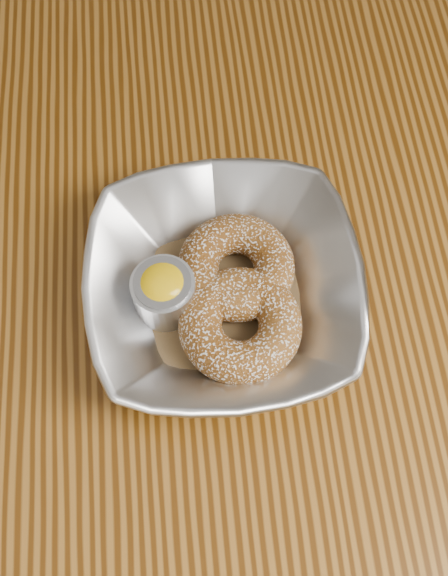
{
  "coord_description": "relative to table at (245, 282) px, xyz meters",
  "views": [
    {
      "loc": [
        -0.05,
        -0.29,
        1.28
      ],
      "look_at": [
        -0.03,
        -0.06,
        0.78
      ],
      "focal_mm": 42.0,
      "sensor_mm": 36.0,
      "label": 1
    }
  ],
  "objects": [
    {
      "name": "donut_front",
      "position": [
        -0.02,
        -0.1,
        0.13
      ],
      "size": [
        0.13,
        0.13,
        0.04
      ],
      "primitive_type": "torus",
      "rotation": [
        0.0,
        0.0,
        0.47
      ],
      "color": "brown",
      "rests_on": "parchment"
    },
    {
      "name": "ground_plane",
      "position": [
        0.0,
        0.0,
        -0.65
      ],
      "size": [
        4.0,
        4.0,
        0.0
      ],
      "primitive_type": "plane",
      "color": "#565659",
      "rests_on": "ground"
    },
    {
      "name": "table",
      "position": [
        0.0,
        0.0,
        0.0
      ],
      "size": [
        1.2,
        0.8,
        0.75
      ],
      "color": "brown",
      "rests_on": "ground_plane"
    },
    {
      "name": "ramekin",
      "position": [
        -0.08,
        -0.06,
        0.13
      ],
      "size": [
        0.05,
        0.05,
        0.05
      ],
      "color": "silver",
      "rests_on": "table"
    },
    {
      "name": "donut_back",
      "position": [
        -0.02,
        -0.04,
        0.13
      ],
      "size": [
        0.13,
        0.13,
        0.03
      ],
      "primitive_type": "torus",
      "rotation": [
        0.0,
        0.0,
        -0.41
      ],
      "color": "brown",
      "rests_on": "parchment"
    },
    {
      "name": "parchment",
      "position": [
        -0.03,
        -0.06,
        0.11
      ],
      "size": [
        0.19,
        0.19,
        0.0
      ],
      "primitive_type": "cube",
      "rotation": [
        0.0,
        0.0,
        1.15
      ],
      "color": "brown",
      "rests_on": "table"
    },
    {
      "name": "serving_bowl",
      "position": [
        -0.03,
        -0.06,
        0.13
      ],
      "size": [
        0.22,
        0.22,
        0.05
      ],
      "primitive_type": "imported",
      "color": "silver",
      "rests_on": "table"
    }
  ]
}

